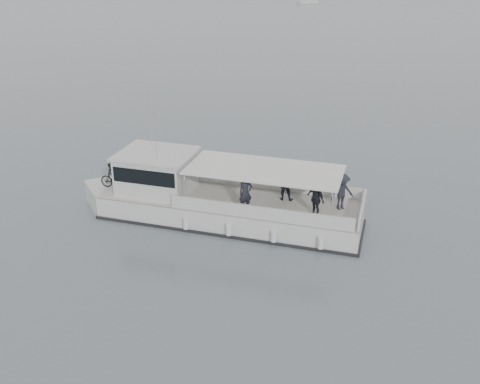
# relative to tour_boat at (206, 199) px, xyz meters

# --- Properties ---
(ground) EXTENTS (1400.00, 1400.00, 0.00)m
(ground) POSITION_rel_tour_boat_xyz_m (-1.87, 1.66, -1.00)
(ground) COLOR slate
(ground) RESTS_ON ground
(tour_boat) EXTENTS (14.71, 4.92, 6.12)m
(tour_boat) POSITION_rel_tour_boat_xyz_m (0.00, 0.00, 0.00)
(tour_boat) COLOR silver
(tour_boat) RESTS_ON ground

